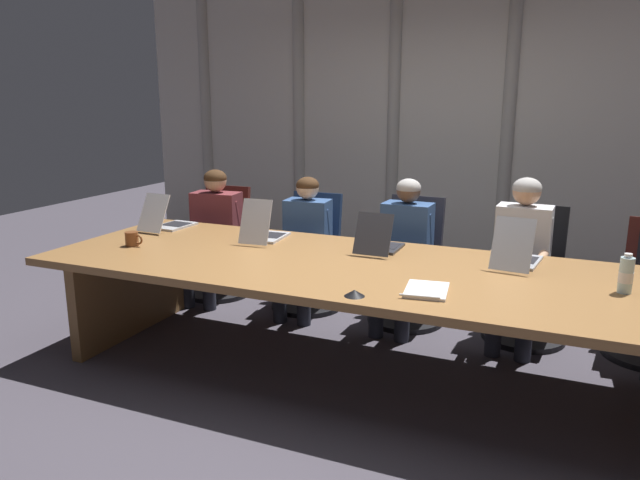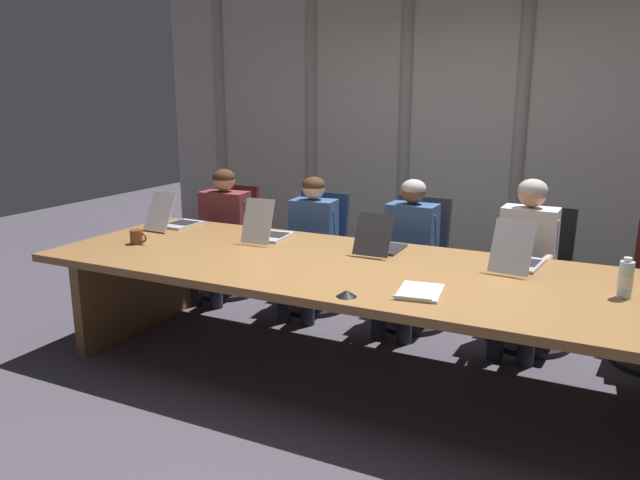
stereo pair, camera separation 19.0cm
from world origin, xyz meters
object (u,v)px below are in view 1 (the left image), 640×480
object	(u,v)px
person_right_mid	(521,252)
person_center	(403,246)
laptop_left_mid	(265,232)
office_chair_center	(409,276)
laptop_center	(380,243)
conference_mic_left_side	(354,293)
office_chair_left_mid	(309,265)
laptop_right_mid	(517,256)
office_chair_left_end	(220,254)
water_bottle_primary	(626,275)
spiral_notepad	(426,290)
laptop_left_end	(168,222)
person_left_end	(212,226)
office_chair_right_mid	(528,290)
coffee_mug_near	(132,239)
person_left_mid	(304,238)

from	to	relation	value
person_right_mid	person_center	bearing A→B (deg)	-87.23
laptop_left_mid	office_chair_center	size ratio (longest dim) A/B	0.48
laptop_center	conference_mic_left_side	world-z (taller)	laptop_center
office_chair_left_mid	person_right_mid	xyz separation A→B (m)	(1.70, -0.16, 0.32)
laptop_right_mid	office_chair_left_end	xyz separation A→B (m)	(-2.61, 0.70, -0.44)
laptop_right_mid	laptop_center	bearing A→B (deg)	96.14
water_bottle_primary	spiral_notepad	distance (m)	1.05
laptop_left_end	person_right_mid	bearing A→B (deg)	-75.30
office_chair_center	spiral_notepad	size ratio (longest dim) A/B	2.93
person_left_end	laptop_center	bearing A→B (deg)	66.53
water_bottle_primary	laptop_left_mid	bearing A→B (deg)	172.74
spiral_notepad	office_chair_right_mid	bearing A→B (deg)	66.07
conference_mic_left_side	spiral_notepad	bearing A→B (deg)	33.80
person_right_mid	laptop_center	bearing A→B (deg)	-55.36
spiral_notepad	office_chair_left_mid	bearing A→B (deg)	125.45
laptop_right_mid	coffee_mug_near	xyz separation A→B (m)	(-2.51, -0.54, -0.01)
laptop_center	coffee_mug_near	world-z (taller)	laptop_center
water_bottle_primary	laptop_right_mid	bearing A→B (deg)	150.48
laptop_center	conference_mic_left_side	distance (m)	0.97
office_chair_left_mid	conference_mic_left_side	world-z (taller)	office_chair_left_mid
office_chair_left_end	person_center	distance (m)	1.77
office_chair_left_end	office_chair_right_mid	distance (m)	2.64
laptop_center	office_chair_center	size ratio (longest dim) A/B	0.43
office_chair_right_mid	spiral_notepad	size ratio (longest dim) A/B	2.91
coffee_mug_near	spiral_notepad	xyz separation A→B (m)	(2.12, -0.19, -0.04)
laptop_left_end	office_chair_center	size ratio (longest dim) A/B	0.49
laptop_left_end	coffee_mug_near	distance (m)	0.57
office_chair_center	person_center	distance (m)	0.33
office_chair_left_end	person_center	bearing A→B (deg)	81.27
person_left_end	laptop_left_end	bearing A→B (deg)	-11.55
laptop_left_mid	person_center	distance (m)	1.05
person_center	spiral_notepad	world-z (taller)	person_center
person_center	conference_mic_left_side	world-z (taller)	person_center
office_chair_right_mid	water_bottle_primary	size ratio (longest dim) A/B	4.49
laptop_center	office_chair_left_mid	distance (m)	1.17
laptop_center	spiral_notepad	distance (m)	0.89
laptop_right_mid	water_bottle_primary	bearing A→B (deg)	-113.32
water_bottle_primary	laptop_center	bearing A→B (deg)	167.31
laptop_left_mid	laptop_right_mid	size ratio (longest dim) A/B	0.94
laptop_left_end	laptop_left_mid	size ratio (longest dim) A/B	1.02
laptop_center	laptop_right_mid	size ratio (longest dim) A/B	0.85
office_chair_left_end	office_chair_left_mid	xyz separation A→B (m)	(0.89, -0.00, -0.00)
office_chair_right_mid	laptop_right_mid	bearing A→B (deg)	2.17
laptop_right_mid	person_left_mid	size ratio (longest dim) A/B	0.45
person_left_end	spiral_notepad	world-z (taller)	person_left_end
laptop_left_end	conference_mic_left_side	size ratio (longest dim) A/B	4.36
laptop_left_mid	laptop_right_mid	world-z (taller)	same
coffee_mug_near	spiral_notepad	distance (m)	2.13
office_chair_right_mid	spiral_notepad	distance (m)	1.54
laptop_right_mid	office_chair_right_mid	bearing A→B (deg)	3.47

